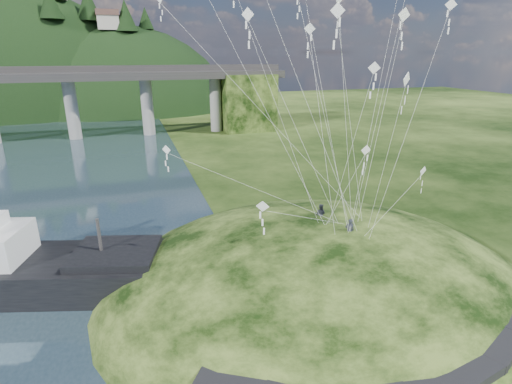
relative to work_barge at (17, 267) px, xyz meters
name	(u,v)px	position (x,y,z in m)	size (l,w,h in m)	color
ground	(228,318)	(14.74, -8.48, -2.01)	(320.00, 320.00, 0.00)	black
grass_hill	(317,300)	(22.74, -6.48, -3.51)	(36.00, 32.00, 13.00)	black
footpath	(410,368)	(22.20, -18.23, 0.07)	(22.29, 5.84, 0.83)	black
bridge	(16,94)	(-11.72, 61.58, 7.69)	(160.00, 11.00, 15.00)	#2D2B2B
far_ridge	(5,135)	(-28.84, 113.69, -9.45)	(153.00, 70.00, 94.50)	black
work_barge	(17,267)	(0.00, 0.00, 0.00)	(23.80, 12.19, 8.04)	black
wooden_dock	(138,280)	(8.87, -2.18, -1.57)	(14.06, 2.54, 1.00)	#341E15
kite_flyers	(330,209)	(24.18, -5.03, 3.84)	(1.62, 4.57, 1.96)	#272B35
kite_swarm	(315,38)	(22.25, -4.78, 16.63)	(20.13, 15.17, 20.12)	white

